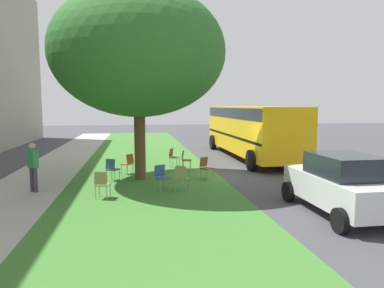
{
  "coord_description": "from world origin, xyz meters",
  "views": [
    {
      "loc": [
        -14.1,
        3.68,
        2.95
      ],
      "look_at": [
        0.9,
        1.24,
        1.28
      ],
      "focal_mm": 33.01,
      "sensor_mm": 36.0,
      "label": 1
    }
  ],
  "objects_px": {
    "chair_4": "(173,156)",
    "chair_5": "(181,177)",
    "chair_7": "(185,158)",
    "pedestrian_0": "(33,165)",
    "parked_car": "(342,184)",
    "chair_2": "(206,166)",
    "chair_0": "(128,162)",
    "chair_6": "(102,183)",
    "school_bus": "(250,127)",
    "street_tree": "(138,53)",
    "chair_1": "(112,168)",
    "chair_3": "(161,176)"
  },
  "relations": [
    {
      "from": "chair_3",
      "to": "chair_4",
      "type": "bearing_deg",
      "value": -11.21
    },
    {
      "from": "street_tree",
      "to": "chair_3",
      "type": "xyz_separation_m",
      "value": [
        -2.07,
        -0.68,
        -4.46
      ]
    },
    {
      "from": "street_tree",
      "to": "chair_7",
      "type": "distance_m",
      "value": 5.21
    },
    {
      "from": "chair_7",
      "to": "chair_1",
      "type": "bearing_deg",
      "value": 121.67
    },
    {
      "from": "chair_5",
      "to": "chair_7",
      "type": "height_order",
      "value": "same"
    },
    {
      "from": "chair_5",
      "to": "chair_7",
      "type": "bearing_deg",
      "value": -9.93
    },
    {
      "from": "chair_5",
      "to": "chair_6",
      "type": "xyz_separation_m",
      "value": [
        -0.54,
        2.6,
        0.0
      ]
    },
    {
      "from": "street_tree",
      "to": "chair_3",
      "type": "bearing_deg",
      "value": -161.79
    },
    {
      "from": "chair_7",
      "to": "pedestrian_0",
      "type": "xyz_separation_m",
      "value": [
        -3.34,
        5.7,
        0.41
      ]
    },
    {
      "from": "chair_5",
      "to": "chair_7",
      "type": "relative_size",
      "value": 1.0
    },
    {
      "from": "chair_6",
      "to": "chair_7",
      "type": "xyz_separation_m",
      "value": [
        4.63,
        -3.32,
        0.0
      ]
    },
    {
      "from": "chair_0",
      "to": "chair_3",
      "type": "bearing_deg",
      "value": -159.23
    },
    {
      "from": "chair_2",
      "to": "chair_1",
      "type": "bearing_deg",
      "value": 86.89
    },
    {
      "from": "chair_7",
      "to": "pedestrian_0",
      "type": "height_order",
      "value": "pedestrian_0"
    },
    {
      "from": "chair_1",
      "to": "pedestrian_0",
      "type": "xyz_separation_m",
      "value": [
        -1.38,
        2.53,
        0.41
      ]
    },
    {
      "from": "chair_1",
      "to": "chair_5",
      "type": "distance_m",
      "value": 3.25
    },
    {
      "from": "parked_car",
      "to": "school_bus",
      "type": "xyz_separation_m",
      "value": [
        10.51,
        -0.93,
        0.92
      ]
    },
    {
      "from": "pedestrian_0",
      "to": "parked_car",
      "type": "bearing_deg",
      "value": -113.77
    },
    {
      "from": "street_tree",
      "to": "parked_car",
      "type": "xyz_separation_m",
      "value": [
        -5.55,
        -5.32,
        -4.14
      ]
    },
    {
      "from": "chair_3",
      "to": "parked_car",
      "type": "height_order",
      "value": "parked_car"
    },
    {
      "from": "chair_4",
      "to": "chair_5",
      "type": "height_order",
      "value": "same"
    },
    {
      "from": "chair_2",
      "to": "chair_5",
      "type": "distance_m",
      "value": 2.29
    },
    {
      "from": "chair_6",
      "to": "school_bus",
      "type": "xyz_separation_m",
      "value": [
        7.86,
        -7.5,
        1.24
      ]
    },
    {
      "from": "street_tree",
      "to": "chair_2",
      "type": "distance_m",
      "value": 5.17
    },
    {
      "from": "chair_0",
      "to": "pedestrian_0",
      "type": "relative_size",
      "value": 0.52
    },
    {
      "from": "chair_3",
      "to": "chair_4",
      "type": "height_order",
      "value": "same"
    },
    {
      "from": "chair_2",
      "to": "parked_car",
      "type": "distance_m",
      "value": 5.81
    },
    {
      "from": "chair_1",
      "to": "chair_6",
      "type": "distance_m",
      "value": 2.68
    },
    {
      "from": "chair_2",
      "to": "pedestrian_0",
      "type": "distance_m",
      "value": 6.35
    },
    {
      "from": "chair_6",
      "to": "chair_0",
      "type": "bearing_deg",
      "value": -10.84
    },
    {
      "from": "pedestrian_0",
      "to": "chair_1",
      "type": "bearing_deg",
      "value": -61.32
    },
    {
      "from": "chair_2",
      "to": "chair_4",
      "type": "xyz_separation_m",
      "value": [
        3.14,
        0.96,
        0.0
      ]
    },
    {
      "from": "chair_0",
      "to": "chair_6",
      "type": "height_order",
      "value": "same"
    },
    {
      "from": "chair_0",
      "to": "parked_car",
      "type": "height_order",
      "value": "parked_car"
    },
    {
      "from": "chair_0",
      "to": "chair_1",
      "type": "xyz_separation_m",
      "value": [
        -1.26,
        0.61,
        0.0
      ]
    },
    {
      "from": "chair_1",
      "to": "chair_2",
      "type": "distance_m",
      "value": 3.7
    },
    {
      "from": "chair_1",
      "to": "chair_0",
      "type": "bearing_deg",
      "value": -25.73
    },
    {
      "from": "chair_2",
      "to": "school_bus",
      "type": "xyz_separation_m",
      "value": [
        5.39,
        -3.66,
        1.24
      ]
    },
    {
      "from": "street_tree",
      "to": "chair_2",
      "type": "relative_size",
      "value": 8.5
    },
    {
      "from": "parked_car",
      "to": "chair_7",
      "type": "bearing_deg",
      "value": 24.02
    },
    {
      "from": "street_tree",
      "to": "chair_6",
      "type": "height_order",
      "value": "street_tree"
    },
    {
      "from": "chair_6",
      "to": "street_tree",
      "type": "bearing_deg",
      "value": -23.27
    },
    {
      "from": "chair_3",
      "to": "chair_4",
      "type": "distance_m",
      "value": 4.87
    },
    {
      "from": "chair_3",
      "to": "school_bus",
      "type": "distance_m",
      "value": 9.06
    },
    {
      "from": "chair_1",
      "to": "chair_7",
      "type": "bearing_deg",
      "value": -58.33
    },
    {
      "from": "chair_4",
      "to": "chair_1",
      "type": "bearing_deg",
      "value": 137.06
    },
    {
      "from": "chair_6",
      "to": "parked_car",
      "type": "distance_m",
      "value": 7.09
    },
    {
      "from": "chair_3",
      "to": "chair_7",
      "type": "height_order",
      "value": "same"
    },
    {
      "from": "chair_1",
      "to": "pedestrian_0",
      "type": "distance_m",
      "value": 2.91
    },
    {
      "from": "chair_0",
      "to": "chair_6",
      "type": "bearing_deg",
      "value": 169.16
    }
  ]
}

